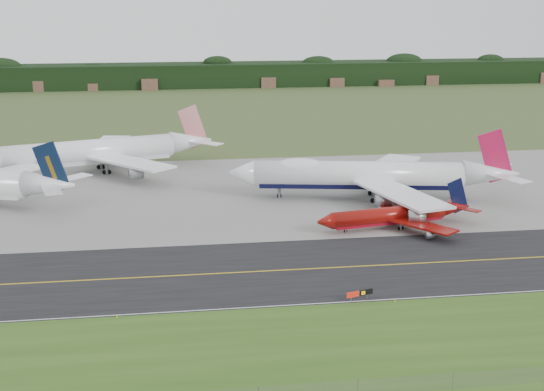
{
  "coord_description": "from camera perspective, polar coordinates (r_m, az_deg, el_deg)",
  "views": [
    {
      "loc": [
        -27.95,
        -127.72,
        46.92
      ],
      "look_at": [
        -6.32,
        22.0,
        6.71
      ],
      "focal_mm": 50.0,
      "sensor_mm": 36.0,
      "label": 1
    }
  ],
  "objects": [
    {
      "name": "taxiway_sign",
      "position": [
        121.7,
        6.61,
        -7.33
      ],
      "size": [
        4.57,
        1.53,
        1.57
      ],
      "color": "slate",
      "rests_on": "ground"
    },
    {
      "name": "perimeter_fence",
      "position": [
        96.1,
        10.04,
        -13.84
      ],
      "size": [
        320.0,
        0.1,
        320.0
      ],
      "color": "slate",
      "rests_on": "ground"
    },
    {
      "name": "edge_marker_center",
      "position": [
        122.08,
        9.22,
        -7.8
      ],
      "size": [
        0.16,
        0.16,
        0.5
      ],
      "primitive_type": "cylinder",
      "color": "yellow",
      "rests_on": "ground"
    },
    {
      "name": "edge_marker_left",
      "position": [
        117.21,
        -11.6,
        -8.9
      ],
      "size": [
        0.16,
        0.16,
        0.5
      ],
      "primitive_type": "cylinder",
      "color": "yellow",
      "rests_on": "ground"
    },
    {
      "name": "jet_ba_747",
      "position": [
        179.56,
        7.28,
        1.53
      ],
      "size": [
        67.92,
        55.53,
        17.14
      ],
      "color": "white",
      "rests_on": "ground"
    },
    {
      "name": "apron",
      "position": [
        186.88,
        0.65,
        0.34
      ],
      "size": [
        400.0,
        78.0,
        0.01
      ],
      "primitive_type": "cube",
      "color": "gray",
      "rests_on": "ground"
    },
    {
      "name": "horizon_treeline",
      "position": [
        404.58,
        -4.27,
        8.96
      ],
      "size": [
        700.0,
        25.0,
        12.0
      ],
      "color": "black",
      "rests_on": "ground"
    },
    {
      "name": "ground",
      "position": [
        138.91,
        3.89,
        -4.89
      ],
      "size": [
        600.0,
        600.0,
        0.0
      ],
      "primitive_type": "plane",
      "color": "#435326",
      "rests_on": "ground"
    },
    {
      "name": "taxiway_edge_line",
      "position": [
        121.21,
        5.83,
        -7.96
      ],
      "size": [
        400.0,
        0.25,
        0.0
      ],
      "primitive_type": "cube",
      "color": "silver",
      "rests_on": "taxiway"
    },
    {
      "name": "taxiway",
      "position": [
        135.23,
        4.25,
        -5.46
      ],
      "size": [
        400.0,
        32.0,
        0.02
      ],
      "primitive_type": "cube",
      "color": "black",
      "rests_on": "ground"
    },
    {
      "name": "grass_verge",
      "position": [
        107.61,
        7.84,
        -11.11
      ],
      "size": [
        400.0,
        30.0,
        0.01
      ],
      "primitive_type": "cube",
      "color": "#2E4F17",
      "rests_on": "ground"
    },
    {
      "name": "jet_red_737",
      "position": [
        159.26,
        9.35,
        -1.47
      ],
      "size": [
        34.95,
        28.13,
        9.47
      ],
      "color": "maroon",
      "rests_on": "ground"
    },
    {
      "name": "taxiway_centreline",
      "position": [
        135.23,
        4.25,
        -5.45
      ],
      "size": [
        400.0,
        0.4,
        0.0
      ],
      "primitive_type": "cube",
      "color": "gold",
      "rests_on": "taxiway"
    },
    {
      "name": "jet_star_tail",
      "position": [
        211.4,
        -12.69,
        3.25
      ],
      "size": [
        62.81,
        51.32,
        16.86
      ],
      "color": "white",
      "rests_on": "ground"
    }
  ]
}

